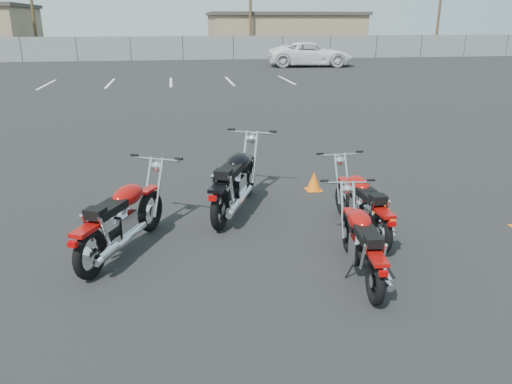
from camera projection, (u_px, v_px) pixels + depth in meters
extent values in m
plane|color=black|center=(249.00, 252.00, 6.76)|extent=(120.00, 120.00, 0.00)
torus|color=black|center=(150.00, 211.00, 7.37)|extent=(0.38, 0.61, 0.62)
cylinder|color=silver|center=(150.00, 211.00, 7.37)|extent=(0.17, 0.20, 0.17)
torus|color=black|center=(90.00, 254.00, 6.00)|extent=(0.38, 0.61, 0.62)
cylinder|color=silver|center=(90.00, 254.00, 6.00)|extent=(0.17, 0.20, 0.17)
cube|color=black|center=(123.00, 227.00, 6.67)|extent=(0.57, 1.03, 0.06)
cube|color=silver|center=(121.00, 224.00, 6.60)|extent=(0.44, 0.48, 0.31)
cylinder|color=silver|center=(119.00, 211.00, 6.54)|extent=(0.30, 0.33, 0.28)
ellipsoid|color=#980B09|center=(128.00, 195.00, 6.71)|extent=(0.55, 0.68, 0.27)
cube|color=black|center=(107.00, 209.00, 6.27)|extent=(0.49, 0.63, 0.10)
cube|color=black|center=(95.00, 213.00, 6.02)|extent=(0.29, 0.27, 0.12)
cube|color=#980B09|center=(86.00, 230.00, 5.88)|extent=(0.36, 0.47, 0.05)
cube|color=#980B09|center=(149.00, 190.00, 7.26)|extent=(0.28, 0.38, 0.04)
cylinder|color=silver|center=(104.00, 231.00, 6.02)|extent=(0.13, 0.19, 0.41)
cylinder|color=silver|center=(87.00, 228.00, 6.09)|extent=(0.13, 0.19, 0.41)
cylinder|color=silver|center=(122.00, 243.00, 6.36)|extent=(0.59, 1.07, 0.13)
cylinder|color=silver|center=(107.00, 252.00, 6.06)|extent=(0.27, 0.39, 0.14)
cylinder|color=silver|center=(159.00, 187.00, 7.35)|extent=(0.22, 0.39, 0.82)
cylinder|color=silver|center=(147.00, 186.00, 7.40)|extent=(0.22, 0.39, 0.82)
sphere|color=silver|center=(157.00, 166.00, 7.43)|extent=(0.22, 0.22, 0.17)
cylinder|color=silver|center=(157.00, 159.00, 7.42)|extent=(0.67, 0.35, 0.03)
cylinder|color=black|center=(179.00, 159.00, 7.29)|extent=(0.13, 0.09, 0.04)
cylinder|color=black|center=(134.00, 155.00, 7.49)|extent=(0.13, 0.09, 0.04)
cylinder|color=black|center=(111.00, 243.00, 6.68)|extent=(0.16, 0.09, 0.31)
cube|color=#990505|center=(73.00, 244.00, 5.65)|extent=(0.12, 0.10, 0.06)
torus|color=black|center=(248.00, 178.00, 8.85)|extent=(0.37, 0.65, 0.66)
cylinder|color=silver|center=(248.00, 178.00, 8.85)|extent=(0.17, 0.20, 0.18)
torus|color=black|center=(220.00, 209.00, 7.39)|extent=(0.37, 0.65, 0.66)
cylinder|color=silver|center=(220.00, 209.00, 7.39)|extent=(0.17, 0.20, 0.18)
cube|color=black|center=(235.00, 189.00, 8.11)|extent=(0.56, 1.10, 0.07)
cube|color=silver|center=(234.00, 187.00, 8.03)|extent=(0.45, 0.51, 0.33)
cylinder|color=silver|center=(234.00, 175.00, 7.97)|extent=(0.31, 0.34, 0.29)
ellipsoid|color=black|center=(238.00, 161.00, 8.15)|extent=(0.56, 0.72, 0.28)
cube|color=black|center=(229.00, 172.00, 7.68)|extent=(0.50, 0.67, 0.11)
cube|color=black|center=(223.00, 174.00, 7.41)|extent=(0.30, 0.28, 0.13)
cube|color=black|center=(219.00, 187.00, 7.26)|extent=(0.36, 0.50, 0.05)
cube|color=black|center=(248.00, 159.00, 8.74)|extent=(0.28, 0.40, 0.04)
cylinder|color=silver|center=(231.00, 189.00, 7.42)|extent=(0.13, 0.21, 0.43)
cylinder|color=silver|center=(215.00, 187.00, 7.48)|extent=(0.13, 0.21, 0.43)
cylinder|color=silver|center=(240.00, 201.00, 7.79)|extent=(0.57, 1.15, 0.14)
cylinder|color=silver|center=(233.00, 207.00, 7.46)|extent=(0.28, 0.41, 0.15)
cylinder|color=silver|center=(255.00, 157.00, 8.83)|extent=(0.22, 0.42, 0.87)
cylinder|color=silver|center=(244.00, 156.00, 8.88)|extent=(0.22, 0.42, 0.87)
sphere|color=silver|center=(252.00, 139.00, 8.93)|extent=(0.23, 0.23, 0.18)
cylinder|color=silver|center=(252.00, 133.00, 8.91)|extent=(0.72, 0.34, 0.03)
cylinder|color=black|center=(273.00, 131.00, 8.79)|extent=(0.14, 0.09, 0.04)
cylinder|color=black|center=(231.00, 129.00, 8.96)|extent=(0.14, 0.09, 0.04)
cylinder|color=black|center=(224.00, 203.00, 8.11)|extent=(0.17, 0.09, 0.33)
cube|color=#990505|center=(213.00, 198.00, 7.02)|extent=(0.13, 0.10, 0.07)
torus|color=black|center=(349.00, 233.00, 6.71)|extent=(0.17, 0.55, 0.55)
cylinder|color=silver|center=(349.00, 233.00, 6.71)|extent=(0.11, 0.16, 0.15)
torus|color=black|center=(375.00, 281.00, 5.46)|extent=(0.17, 0.55, 0.55)
cylinder|color=silver|center=(375.00, 281.00, 5.46)|extent=(0.11, 0.16, 0.15)
cube|color=black|center=(361.00, 252.00, 6.07)|extent=(0.21, 0.96, 0.05)
cube|color=silver|center=(362.00, 249.00, 6.01)|extent=(0.29, 0.37, 0.27)
cylinder|color=silver|center=(363.00, 237.00, 5.96)|extent=(0.21, 0.25, 0.24)
ellipsoid|color=#980B09|center=(359.00, 220.00, 6.12)|extent=(0.34, 0.56, 0.23)
cube|color=black|center=(368.00, 236.00, 5.71)|extent=(0.30, 0.53, 0.09)
cube|color=black|center=(374.00, 242.00, 5.48)|extent=(0.22, 0.19, 0.11)
cube|color=#980B09|center=(377.00, 258.00, 5.35)|extent=(0.21, 0.40, 0.05)
cube|color=#980B09|center=(350.00, 213.00, 6.62)|extent=(0.15, 0.32, 0.04)
cylinder|color=silver|center=(383.00, 256.00, 5.52)|extent=(0.07, 0.17, 0.36)
cylinder|color=silver|center=(363.00, 257.00, 5.51)|extent=(0.07, 0.17, 0.36)
cylinder|color=silver|center=(378.00, 266.00, 5.84)|extent=(0.20, 1.01, 0.12)
cylinder|color=silver|center=(386.00, 276.00, 5.56)|extent=(0.15, 0.33, 0.12)
cylinder|color=silver|center=(354.00, 209.00, 6.72)|extent=(0.08, 0.37, 0.72)
cylinder|color=silver|center=(342.00, 210.00, 6.71)|extent=(0.08, 0.37, 0.72)
sphere|color=silver|center=(347.00, 189.00, 6.78)|extent=(0.16, 0.16, 0.15)
cylinder|color=silver|center=(347.00, 183.00, 6.77)|extent=(0.64, 0.10, 0.03)
cylinder|color=black|center=(371.00, 180.00, 6.75)|extent=(0.11, 0.05, 0.03)
cylinder|color=black|center=(324.00, 181.00, 6.72)|extent=(0.11, 0.05, 0.03)
cylinder|color=black|center=(351.00, 268.00, 6.04)|extent=(0.14, 0.04, 0.27)
cube|color=#990505|center=(383.00, 274.00, 5.15)|extent=(0.10, 0.07, 0.05)
torus|color=black|center=(344.00, 199.00, 7.95)|extent=(0.13, 0.58, 0.57)
cylinder|color=silver|center=(344.00, 199.00, 7.95)|extent=(0.10, 0.16, 0.15)
torus|color=black|center=(381.00, 233.00, 6.67)|extent=(0.13, 0.58, 0.57)
cylinder|color=silver|center=(381.00, 233.00, 6.67)|extent=(0.10, 0.16, 0.15)
cube|color=black|center=(361.00, 212.00, 7.30)|extent=(0.13, 1.00, 0.06)
cube|color=silver|center=(362.00, 209.00, 7.23)|extent=(0.28, 0.37, 0.29)
cylinder|color=silver|center=(363.00, 198.00, 7.18)|extent=(0.20, 0.25, 0.25)
ellipsoid|color=#980B09|center=(358.00, 185.00, 7.34)|extent=(0.31, 0.56, 0.24)
cube|color=black|center=(371.00, 196.00, 6.92)|extent=(0.27, 0.53, 0.10)
cube|color=black|center=(378.00, 199.00, 6.69)|extent=(0.22, 0.18, 0.11)
cube|color=#980B09|center=(384.00, 212.00, 6.55)|extent=(0.19, 0.41, 0.05)
cube|color=#980B09|center=(345.00, 181.00, 7.85)|extent=(0.14, 0.33, 0.04)
cylinder|color=silver|center=(386.00, 212.00, 6.74)|extent=(0.05, 0.18, 0.37)
cylinder|color=silver|center=(370.00, 213.00, 6.70)|extent=(0.05, 0.18, 0.37)
cylinder|color=silver|center=(379.00, 222.00, 7.08)|extent=(0.13, 1.05, 0.12)
cylinder|color=silver|center=(388.00, 229.00, 6.79)|extent=(0.13, 0.34, 0.13)
cylinder|color=silver|center=(347.00, 178.00, 7.97)|extent=(0.06, 0.38, 0.75)
cylinder|color=silver|center=(337.00, 179.00, 7.94)|extent=(0.06, 0.38, 0.75)
sphere|color=silver|center=(340.00, 161.00, 8.02)|extent=(0.16, 0.16, 0.15)
cylinder|color=silver|center=(339.00, 155.00, 8.00)|extent=(0.67, 0.05, 0.03)
cylinder|color=black|center=(360.00, 152.00, 8.03)|extent=(0.12, 0.04, 0.03)
cylinder|color=black|center=(320.00, 154.00, 7.91)|extent=(0.12, 0.04, 0.03)
cylinder|color=black|center=(354.00, 226.00, 7.24)|extent=(0.15, 0.03, 0.29)
cube|color=#990505|center=(392.00, 224.00, 6.34)|extent=(0.10, 0.06, 0.06)
cone|color=orange|center=(314.00, 181.00, 9.18)|extent=(0.27, 0.27, 0.33)
cube|color=orange|center=(313.00, 190.00, 9.24)|extent=(0.29, 0.29, 0.01)
cone|color=orange|center=(386.00, 209.00, 7.86)|extent=(0.24, 0.24, 0.30)
cube|color=orange|center=(385.00, 218.00, 7.91)|extent=(0.26, 0.26, 0.01)
cube|color=slate|center=(183.00, 48.00, 39.11)|extent=(80.00, 0.04, 1.80)
cylinder|color=black|center=(21.00, 49.00, 37.28)|extent=(0.06, 0.06, 1.80)
cylinder|color=black|center=(77.00, 49.00, 37.89)|extent=(0.06, 0.06, 1.80)
cylinder|color=black|center=(131.00, 49.00, 38.50)|extent=(0.06, 0.06, 1.80)
cylinder|color=black|center=(183.00, 48.00, 39.11)|extent=(0.06, 0.06, 1.80)
cylinder|color=black|center=(233.00, 48.00, 39.72)|extent=(0.06, 0.06, 1.80)
cylinder|color=black|center=(282.00, 47.00, 40.33)|extent=(0.06, 0.06, 1.80)
cylinder|color=black|center=(330.00, 47.00, 40.94)|extent=(0.06, 0.06, 1.80)
cylinder|color=black|center=(376.00, 46.00, 41.56)|extent=(0.06, 0.06, 1.80)
cylinder|color=black|center=(421.00, 46.00, 42.17)|extent=(0.06, 0.06, 1.80)
cylinder|color=black|center=(465.00, 46.00, 42.78)|extent=(0.06, 0.06, 1.80)
cylinder|color=black|center=(507.00, 45.00, 43.39)|extent=(0.06, 0.06, 1.80)
cube|color=#907A5C|center=(283.00, 34.00, 48.77)|extent=(14.00, 9.00, 3.40)
cube|color=#413A36|center=(284.00, 14.00, 48.17)|extent=(14.40, 9.40, 0.30)
cylinder|color=#463320|center=(31.00, 0.00, 40.77)|extent=(0.24, 0.24, 9.00)
cylinder|color=#463320|center=(250.00, 1.00, 42.59)|extent=(0.24, 0.24, 9.00)
cylinder|color=#463320|center=(440.00, 3.00, 46.27)|extent=(0.24, 0.24, 9.00)
cube|color=silver|center=(47.00, 85.00, 24.34)|extent=(0.12, 4.00, 0.01)
cube|color=silver|center=(110.00, 83.00, 24.80)|extent=(0.12, 4.00, 0.01)
cube|color=silver|center=(171.00, 82.00, 25.26)|extent=(0.12, 4.00, 0.01)
cube|color=silver|center=(230.00, 81.00, 25.72)|extent=(0.12, 4.00, 0.01)
cube|color=silver|center=(286.00, 80.00, 26.18)|extent=(0.12, 4.00, 0.01)
imported|color=white|center=(311.00, 47.00, 33.56)|extent=(3.23, 6.82, 2.51)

